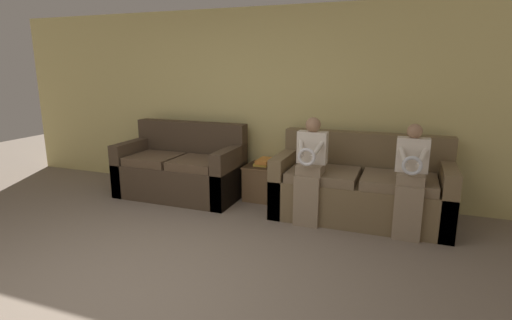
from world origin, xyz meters
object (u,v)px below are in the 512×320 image
child_right_seated (411,177)px  side_shelf (263,181)px  child_left_seated (310,167)px  book_stack (264,162)px  couch_main (361,189)px  couch_side (182,170)px

child_right_seated → side_shelf: (-1.86, 0.63, -0.41)m
child_left_seated → book_stack: (-0.79, 0.63, -0.15)m
child_right_seated → book_stack: 1.97m
couch_main → child_left_seated: 0.73m
child_left_seated → side_shelf: 1.09m
couch_main → child_right_seated: child_right_seated is taller
child_right_seated → couch_side: bearing=173.0°
side_shelf → child_right_seated: bearing=-18.6°
couch_main → side_shelf: (-1.32, 0.25, -0.11)m
child_right_seated → side_shelf: child_right_seated is taller
side_shelf → book_stack: bearing=72.5°
book_stack → child_left_seated: bearing=-38.9°
child_right_seated → book_stack: child_right_seated is taller
side_shelf → book_stack: 0.27m
child_left_seated → side_shelf: bearing=141.6°
couch_side → side_shelf: 1.15m
couch_main → couch_side: bearing=-179.6°
child_left_seated → child_right_seated: bearing=-0.1°
couch_main → child_left_seated: bearing=-144.7°
couch_side → side_shelf: size_ratio=3.22×
couch_side → side_shelf: (1.12, 0.26, -0.11)m
couch_main → book_stack: couch_main is taller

